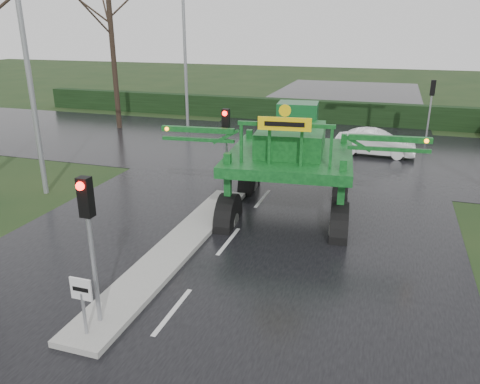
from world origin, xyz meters
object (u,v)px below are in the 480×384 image
(traffic_signal_near, at_px, (88,220))
(street_light_left_near, at_px, (30,37))
(street_light_left_far, at_px, (189,32))
(traffic_signal_far, at_px, (432,97))
(crop_sprayer, at_px, (229,152))
(traffic_signal_mid, at_px, (226,134))
(keep_left_sign, at_px, (82,297))
(white_sedan, at_px, (374,155))

(traffic_signal_near, bearing_deg, street_light_left_near, 134.53)
(traffic_signal_near, bearing_deg, street_light_left_far, 108.17)
(traffic_signal_near, distance_m, street_light_left_near, 10.40)
(traffic_signal_far, xyz_separation_m, crop_sprayer, (-7.02, -14.38, -0.15))
(traffic_signal_mid, bearing_deg, crop_sprayer, -67.42)
(traffic_signal_far, height_order, crop_sprayer, crop_sprayer)
(traffic_signal_far, bearing_deg, traffic_signal_near, 69.64)
(keep_left_sign, distance_m, white_sedan, 18.31)
(keep_left_sign, height_order, traffic_signal_near, traffic_signal_near)
(traffic_signal_near, bearing_deg, traffic_signal_far, 69.64)
(crop_sprayer, bearing_deg, traffic_signal_mid, 106.86)
(crop_sprayer, bearing_deg, traffic_signal_far, 58.25)
(traffic_signal_near, distance_m, traffic_signal_far, 22.42)
(traffic_signal_mid, height_order, traffic_signal_far, same)
(keep_left_sign, bearing_deg, street_light_left_far, 107.78)
(keep_left_sign, relative_size, traffic_signal_mid, 0.38)
(traffic_signal_near, distance_m, traffic_signal_mid, 8.50)
(keep_left_sign, xyz_separation_m, traffic_signal_mid, (0.00, 8.99, 1.53))
(traffic_signal_mid, relative_size, street_light_left_far, 0.35)
(traffic_signal_mid, height_order, street_light_left_near, street_light_left_near)
(white_sedan, bearing_deg, crop_sprayer, 159.07)
(traffic_signal_far, height_order, street_light_left_far, street_light_left_far)
(traffic_signal_far, relative_size, white_sedan, 0.88)
(keep_left_sign, distance_m, street_light_left_near, 11.32)
(crop_sprayer, height_order, white_sedan, crop_sprayer)
(street_light_left_far, bearing_deg, traffic_signal_near, -71.83)
(crop_sprayer, bearing_deg, street_light_left_near, 171.49)
(white_sedan, bearing_deg, keep_left_sign, 165.41)
(traffic_signal_mid, height_order, white_sedan, traffic_signal_mid)
(street_light_left_near, bearing_deg, white_sedan, 39.95)
(traffic_signal_far, xyz_separation_m, street_light_left_far, (-14.69, -0.01, 3.40))
(street_light_left_near, height_order, white_sedan, street_light_left_near)
(keep_left_sign, xyz_separation_m, traffic_signal_near, (0.00, 0.49, 1.53))
(traffic_signal_mid, xyz_separation_m, traffic_signal_far, (7.80, 12.52, 0.00))
(white_sedan, bearing_deg, traffic_signal_near, 164.96)
(keep_left_sign, relative_size, crop_sprayer, 0.15)
(traffic_signal_near, bearing_deg, crop_sprayer, 83.33)
(street_light_left_near, bearing_deg, traffic_signal_near, -45.47)
(keep_left_sign, distance_m, traffic_signal_far, 22.93)
(traffic_signal_near, bearing_deg, keep_left_sign, -90.00)
(keep_left_sign, xyz_separation_m, street_light_left_far, (-6.89, 21.50, 4.93))
(keep_left_sign, relative_size, street_light_left_far, 0.14)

